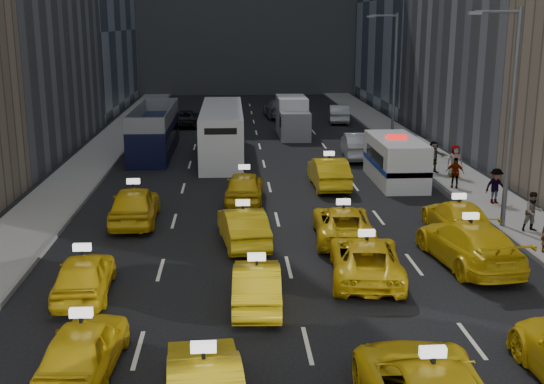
{
  "coord_description": "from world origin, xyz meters",
  "views": [
    {
      "loc": [
        -1.96,
        -14.63,
        8.45
      ],
      "look_at": [
        -0.41,
        10.98,
        2.0
      ],
      "focal_mm": 45.0,
      "sensor_mm": 36.0,
      "label": 1
    }
  ],
  "objects_px": {
    "city_bus": "(222,132)",
    "box_truck": "(293,117)",
    "double_decker": "(154,131)",
    "nypd_van": "(395,161)"
  },
  "relations": [
    {
      "from": "city_bus",
      "to": "nypd_van",
      "type": "bearing_deg",
      "value": -47.23
    },
    {
      "from": "city_bus",
      "to": "box_truck",
      "type": "height_order",
      "value": "city_bus"
    },
    {
      "from": "nypd_van",
      "to": "box_truck",
      "type": "bearing_deg",
      "value": 105.94
    },
    {
      "from": "nypd_van",
      "to": "city_bus",
      "type": "bearing_deg",
      "value": 141.36
    },
    {
      "from": "box_truck",
      "to": "double_decker",
      "type": "bearing_deg",
      "value": -148.36
    },
    {
      "from": "nypd_van",
      "to": "city_bus",
      "type": "xyz_separation_m",
      "value": [
        -9.36,
        7.76,
        0.4
      ]
    },
    {
      "from": "double_decker",
      "to": "box_truck",
      "type": "relative_size",
      "value": 1.66
    },
    {
      "from": "nypd_van",
      "to": "double_decker",
      "type": "xyz_separation_m",
      "value": [
        -13.77,
        9.03,
        0.34
      ]
    },
    {
      "from": "box_truck",
      "to": "nypd_van",
      "type": "bearing_deg",
      "value": -77.65
    },
    {
      "from": "double_decker",
      "to": "box_truck",
      "type": "xyz_separation_m",
      "value": [
        9.63,
        6.54,
        -0.1
      ]
    }
  ]
}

